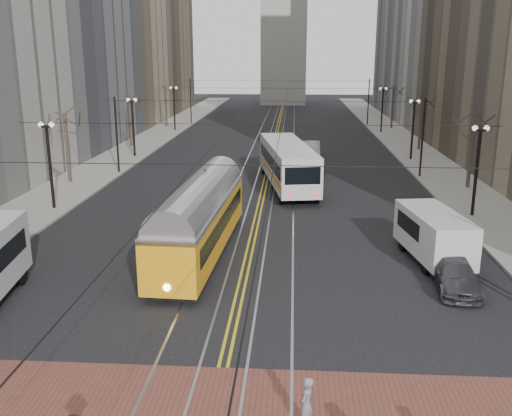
# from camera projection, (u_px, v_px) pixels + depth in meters

# --- Properties ---
(ground) EXTENTS (260.00, 260.00, 0.00)m
(ground) POSITION_uv_depth(u_px,v_px,m) (226.00, 353.00, 19.97)
(ground) COLOR black
(ground) RESTS_ON ground
(sidewalk_left) EXTENTS (5.00, 140.00, 0.15)m
(sidewalk_left) POSITION_uv_depth(u_px,v_px,m) (140.00, 146.00, 64.23)
(sidewalk_left) COLOR gray
(sidewalk_left) RESTS_ON ground
(sidewalk_right) EXTENTS (5.00, 140.00, 0.15)m
(sidewalk_right) POSITION_uv_depth(u_px,v_px,m) (410.00, 148.00, 62.33)
(sidewalk_right) COLOR gray
(sidewalk_right) RESTS_ON ground
(streetcar_rails) EXTENTS (4.80, 130.00, 0.02)m
(streetcar_rails) POSITION_uv_depth(u_px,v_px,m) (273.00, 148.00, 63.30)
(streetcar_rails) COLOR gray
(streetcar_rails) RESTS_ON ground
(centre_lines) EXTENTS (0.42, 130.00, 0.01)m
(centre_lines) POSITION_uv_depth(u_px,v_px,m) (273.00, 148.00, 63.30)
(centre_lines) COLOR gold
(centre_lines) RESTS_ON ground
(lamp_posts) EXTENTS (27.60, 57.20, 5.60)m
(lamp_posts) POSITION_uv_depth(u_px,v_px,m) (266.00, 145.00, 46.92)
(lamp_posts) COLOR black
(lamp_posts) RESTS_ON ground
(street_trees) EXTENTS (31.68, 53.28, 5.60)m
(street_trees) POSITION_uv_depth(u_px,v_px,m) (270.00, 135.00, 53.18)
(street_trees) COLOR #382D23
(street_trees) RESTS_ON ground
(trolley_wires) EXTENTS (25.96, 120.00, 6.60)m
(trolley_wires) POSITION_uv_depth(u_px,v_px,m) (269.00, 125.00, 52.52)
(trolley_wires) COLOR black
(trolley_wires) RESTS_ON ground
(streetcar) EXTENTS (3.14, 13.38, 3.13)m
(streetcar) POSITION_uv_depth(u_px,v_px,m) (201.00, 225.00, 29.46)
(streetcar) COLOR #FFA916
(streetcar) RESTS_ON ground
(rear_bus) EXTENTS (4.94, 13.24, 3.38)m
(rear_bus) POSITION_uv_depth(u_px,v_px,m) (287.00, 166.00, 44.26)
(rear_bus) COLOR silver
(rear_bus) RESTS_ON ground
(cargo_van) EXTENTS (3.03, 5.97, 2.52)m
(cargo_van) POSITION_uv_depth(u_px,v_px,m) (433.00, 237.00, 28.46)
(cargo_van) COLOR silver
(cargo_van) RESTS_ON ground
(sedan_grey) EXTENTS (2.24, 4.64, 1.53)m
(sedan_grey) POSITION_uv_depth(u_px,v_px,m) (314.00, 167.00, 48.43)
(sedan_grey) COLOR #3D3F45
(sedan_grey) RESTS_ON ground
(sedan_silver) EXTENTS (1.84, 5.00, 1.64)m
(sedan_silver) POSITION_uv_depth(u_px,v_px,m) (311.00, 150.00, 56.70)
(sedan_silver) COLOR #A3A7AB
(sedan_silver) RESTS_ON ground
(sedan_parked) EXTENTS (2.17, 4.57, 1.29)m
(sedan_parked) POSITION_uv_depth(u_px,v_px,m) (455.00, 275.00, 25.27)
(sedan_parked) COLOR #38393F
(sedan_parked) RESTS_ON ground
(pedestrian_b) EXTENTS (0.57, 0.70, 1.64)m
(pedestrian_b) POSITION_uv_depth(u_px,v_px,m) (306.00, 405.00, 15.62)
(pedestrian_b) COLOR gray
(pedestrian_b) RESTS_ON crosswalk_band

